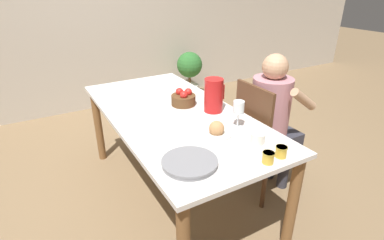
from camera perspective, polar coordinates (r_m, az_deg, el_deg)
name	(u,v)px	position (r m, az deg, el deg)	size (l,w,h in m)	color
ground_plane	(176,193)	(2.61, -3.12, -13.78)	(20.00, 20.00, 0.00)	#7F6647
wall_back	(91,9)	(4.20, -18.63, 19.34)	(10.00, 0.06, 2.60)	beige
dining_table	(174,124)	(2.26, -3.51, -0.80)	(0.89, 1.85, 0.75)	silver
chair_person_side	(262,139)	(2.44, 13.15, -3.57)	(0.42, 0.42, 0.96)	#51331E
person_seated	(273,114)	(2.42, 15.16, 1.04)	(0.39, 0.41, 1.16)	#33333D
red_pitcher	(214,95)	(2.19, 4.14, 4.75)	(0.16, 0.14, 0.25)	red
wine_glass_water	(239,108)	(1.95, 8.87, 2.24)	(0.07, 0.07, 0.19)	white
teacup_near_person	(258,139)	(1.82, 12.40, -3.63)	(0.14, 0.14, 0.07)	silver
serving_tray	(190,163)	(1.59, -0.45, -8.11)	(0.30, 0.30, 0.03)	gray
bread_plate	(217,130)	(1.89, 4.69, -1.95)	(0.19, 0.19, 0.10)	silver
jam_jar_amber	(281,151)	(1.72, 16.63, -5.71)	(0.07, 0.07, 0.06)	gold
jam_jar_red	(268,157)	(1.65, 14.32, -6.87)	(0.07, 0.07, 0.06)	gold
fruit_bowl	(184,99)	(2.33, -1.63, 4.09)	(0.19, 0.19, 0.13)	brown
potted_plant	(190,71)	(4.48, -0.47, 9.34)	(0.37, 0.37, 0.69)	beige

